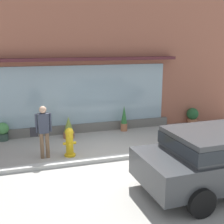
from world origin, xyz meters
TOP-DOWN VIEW (x-y plane):
  - ground_plane at (0.00, 0.00)m, footprint 60.00×60.00m
  - curb_strip at (0.00, -0.20)m, footprint 14.00×0.24m
  - storefront at (-0.00, 3.19)m, footprint 14.00×0.81m
  - fire_hydrant at (-1.16, 0.53)m, footprint 0.42×0.39m
  - pedestrian_with_handbag at (-1.96, 0.60)m, footprint 0.68×0.23m
  - parked_car_dark_gray at (2.20, -2.70)m, footprint 4.58×2.21m
  - potted_plant_by_entrance at (1.46, 2.65)m, footprint 0.28×0.28m
  - potted_plant_doorstep at (-3.30, 2.81)m, footprint 0.45×0.45m
  - potted_plant_low_front at (-0.90, 2.39)m, footprint 0.42×0.42m
  - potted_plant_window_center at (4.83, 2.83)m, footprint 0.53×0.53m

SIDE VIEW (x-z plane):
  - ground_plane at x=0.00m, z-range 0.00..0.00m
  - curb_strip at x=0.00m, z-range 0.00..0.12m
  - potted_plant_window_center at x=4.83m, z-range 0.01..0.72m
  - potted_plant_doorstep at x=-3.30m, z-range 0.03..0.72m
  - potted_plant_low_front at x=-0.90m, z-range -0.02..0.83m
  - fire_hydrant at x=-1.16m, z-range 0.01..0.95m
  - potted_plant_by_entrance at x=1.46m, z-range -0.02..1.06m
  - parked_car_dark_gray at x=2.20m, z-range 0.11..1.63m
  - pedestrian_with_handbag at x=-1.96m, z-range 0.14..1.84m
  - storefront at x=0.00m, z-range -0.06..5.43m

